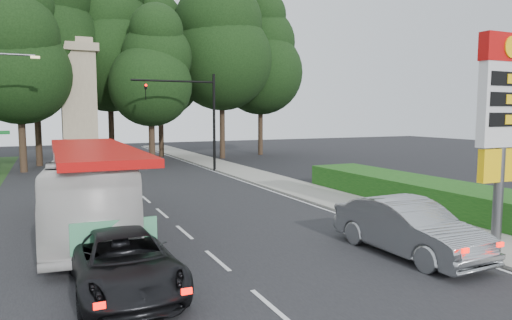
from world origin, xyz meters
name	(u,v)px	position (x,y,z in m)	size (l,w,h in m)	color
ground	(281,316)	(0.00, 0.00, 0.00)	(120.00, 120.00, 0.00)	black
road_surface	(157,209)	(0.00, 12.00, 0.01)	(14.00, 80.00, 0.02)	black
sidewalk_right	(318,194)	(8.50, 12.00, 0.06)	(3.00, 80.00, 0.12)	gray
hedge	(417,192)	(11.50, 8.00, 0.60)	(3.00, 14.00, 1.20)	#154813
gas_station_pylon	(503,109)	(9.20, 1.99, 4.45)	(2.10, 0.45, 6.85)	#59595E
traffic_signal_mast	(197,108)	(5.68, 24.00, 4.67)	(6.10, 0.35, 7.20)	black
monument	(79,103)	(-2.00, 30.00, 5.10)	(3.00, 3.00, 10.05)	gray
tree_center_left	(33,16)	(-5.00, 33.00, 12.02)	(10.08, 10.08, 19.80)	#2D2116
tree_center_right	(109,38)	(1.00, 35.00, 11.02)	(9.24, 9.24, 18.15)	#2D2116
tree_east_near	(160,58)	(6.00, 37.00, 9.68)	(8.12, 8.12, 15.95)	#2D2116
tree_east_mid	(222,38)	(11.00, 33.00, 11.35)	(9.52, 9.52, 18.70)	#2D2116
tree_far_east	(261,55)	(16.00, 35.00, 10.35)	(8.68, 8.68, 17.05)	#2D2116
tree_monument_left	(18,52)	(-6.00, 29.00, 8.68)	(7.28, 7.28, 14.30)	#2D2116
tree_monument_right	(150,68)	(3.50, 29.50, 8.01)	(6.72, 6.72, 13.20)	#2D2116
transit_bus	(94,188)	(-2.86, 9.35, 1.54)	(2.59, 11.09, 3.09)	white
sedan_silver	(408,227)	(5.50, 2.17, 0.85)	(1.79, 5.14, 1.69)	#929598
suv_charcoal	(124,262)	(-2.80, 2.88, 0.71)	(2.35, 5.10, 1.42)	black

